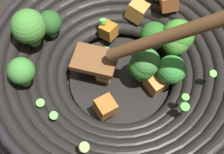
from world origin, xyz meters
name	(u,v)px	position (x,y,z in m)	size (l,w,h in m)	color
ground_plane	(120,81)	(0.00, 0.00, 0.00)	(4.00, 4.00, 0.00)	#28231E
wok	(121,62)	(0.00, 0.00, 0.06)	(0.41, 0.44, 0.24)	black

